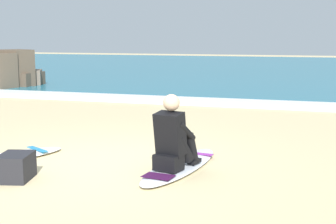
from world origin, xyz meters
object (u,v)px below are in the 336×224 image
at_px(surfer_seated, 173,140).
at_px(surfboard_spare_near, 6,157).
at_px(beach_bag, 16,167).
at_px(surfboard_main, 180,166).

relative_size(surfer_seated, surfboard_spare_near, 0.52).
bearing_deg(beach_bag, surfer_seated, 25.89).
relative_size(surfboard_spare_near, beach_bag, 3.76).
xyz_separation_m(surfboard_main, beach_bag, (-1.76, -1.11, 0.12)).
bearing_deg(beach_bag, surfboard_spare_near, 132.60).
relative_size(surfer_seated, beach_bag, 1.97).
xyz_separation_m(surfer_seated, beach_bag, (-1.74, -0.85, -0.28)).
relative_size(surfboard_main, surfer_seated, 2.28).
bearing_deg(surfboard_spare_near, surfboard_main, 7.25).
xyz_separation_m(surfer_seated, surfboard_spare_near, (-2.47, -0.06, -0.40)).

